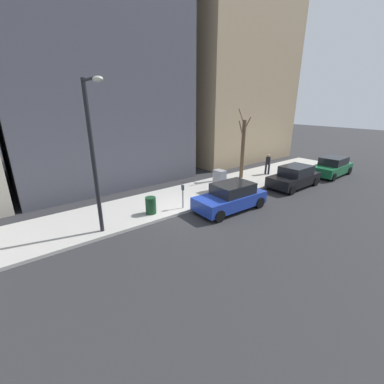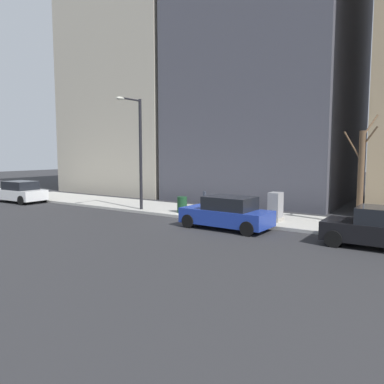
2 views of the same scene
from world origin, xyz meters
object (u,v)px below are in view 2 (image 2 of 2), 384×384
(streetlamp, at_px, (137,144))
(office_tower_right, at_px, (146,60))
(parked_car_blue, at_px, (227,213))
(trash_bin, at_px, (182,205))
(utility_box, at_px, (275,207))
(bare_tree, at_px, (361,175))
(parking_meter, at_px, (204,201))
(office_block_center, at_px, (270,75))
(parked_car_white, at_px, (20,192))

(streetlamp, relative_size, office_tower_right, 0.27)
(parked_car_blue, bearing_deg, trash_bin, 65.11)
(utility_box, relative_size, bare_tree, 0.28)
(parked_car_blue, relative_size, trash_bin, 4.72)
(office_tower_right, bearing_deg, parked_car_blue, -128.54)
(utility_box, bearing_deg, parking_meter, 103.21)
(office_block_center, bearing_deg, utility_box, -155.37)
(parked_car_white, bearing_deg, parked_car_blue, -91.90)
(streetlamp, relative_size, trash_bin, 7.22)
(parked_car_white, distance_m, streetlamp, 10.78)
(office_block_center, bearing_deg, bare_tree, -137.11)
(utility_box, height_order, office_block_center, office_block_center)
(bare_tree, bearing_deg, parking_meter, 106.61)
(parked_car_blue, bearing_deg, streetlamp, 80.14)
(utility_box, height_order, office_tower_right, office_tower_right)
(parked_car_white, distance_m, office_tower_right, 16.93)
(parked_car_blue, distance_m, office_block_center, 15.74)
(trash_bin, xyz_separation_m, office_block_center, (10.70, -0.68, 8.86))
(parked_car_blue, height_order, streetlamp, streetlamp)
(parking_meter, relative_size, bare_tree, 0.26)
(parking_meter, height_order, streetlamp, streetlamp)
(parked_car_blue, distance_m, trash_bin, 4.45)
(bare_tree, distance_m, trash_bin, 9.37)
(parking_meter, xyz_separation_m, trash_bin, (0.45, 1.78, -0.38))
(parked_car_white, relative_size, parking_meter, 3.15)
(streetlamp, bearing_deg, office_block_center, -16.91)
(parking_meter, bearing_deg, parked_car_white, 95.81)
(parked_car_blue, bearing_deg, office_tower_right, 53.03)
(parking_meter, distance_m, office_block_center, 14.05)
(parked_car_white, height_order, utility_box, utility_box)
(utility_box, bearing_deg, trash_bin, 94.24)
(parked_car_blue, bearing_deg, utility_box, -29.16)
(parked_car_white, height_order, parking_meter, parked_car_white)
(parked_car_blue, xyz_separation_m, office_tower_right, (12.40, 15.57, 11.48))
(parked_car_white, xyz_separation_m, trash_bin, (1.95, -12.94, -0.14))
(utility_box, relative_size, office_tower_right, 0.06)
(parked_car_white, xyz_separation_m, parking_meter, (1.50, -14.72, 0.24))
(parked_car_blue, distance_m, parked_car_white, 16.92)
(parking_meter, xyz_separation_m, streetlamp, (-0.17, 4.54, 3.04))
(parked_car_white, bearing_deg, streetlamp, -84.34)
(office_block_center, bearing_deg, trash_bin, 176.39)
(trash_bin, bearing_deg, parked_car_white, 98.56)
(bare_tree, relative_size, trash_bin, 5.77)
(bare_tree, bearing_deg, trash_bin, 100.74)
(parking_meter, distance_m, bare_tree, 7.71)
(parked_car_blue, xyz_separation_m, parked_car_white, (0.03, 16.92, 0.00))
(parking_meter, height_order, office_tower_right, office_tower_right)
(utility_box, bearing_deg, office_tower_right, 59.46)
(parked_car_white, distance_m, utility_box, 18.49)
(streetlamp, height_order, office_block_center, office_block_center)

